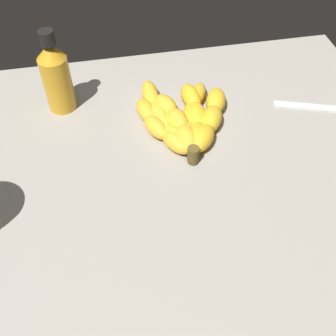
# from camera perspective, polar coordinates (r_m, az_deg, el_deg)

# --- Properties ---
(ground_plane) EXTENTS (0.89, 0.67, 0.03)m
(ground_plane) POSITION_cam_1_polar(r_m,az_deg,el_deg) (0.71, -0.49, -0.65)
(ground_plane) COLOR gray
(banana_bunch) EXTENTS (0.18, 0.22, 0.04)m
(banana_bunch) POSITION_cam_1_polar(r_m,az_deg,el_deg) (0.76, 2.16, 6.76)
(banana_bunch) COLOR gold
(banana_bunch) RESTS_ON ground_plane
(honey_bottle) EXTENTS (0.05, 0.05, 0.16)m
(honey_bottle) POSITION_cam_1_polar(r_m,az_deg,el_deg) (0.79, -15.14, 12.15)
(honey_bottle) COLOR gold
(honey_bottle) RESTS_ON ground_plane
(butter_knife) EXTENTS (0.19, 0.08, 0.01)m
(butter_knife) POSITION_cam_1_polar(r_m,az_deg,el_deg) (0.86, 21.93, 7.70)
(butter_knife) COLOR silver
(butter_knife) RESTS_ON ground_plane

